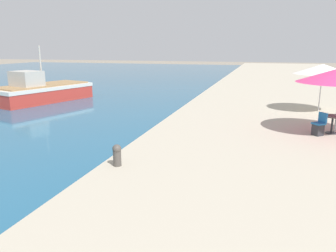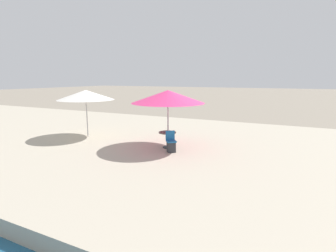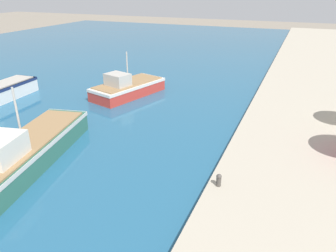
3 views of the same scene
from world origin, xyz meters
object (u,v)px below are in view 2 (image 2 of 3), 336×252
cafe_umbrella_white (86,95)px  cafe_table (167,136)px  cafe_umbrella_pink (168,97)px  cafe_chair_left (171,145)px

cafe_umbrella_white → cafe_table: bearing=-92.2°
cafe_umbrella_pink → cafe_umbrella_white: cafe_umbrella_pink is taller
cafe_umbrella_white → cafe_chair_left: 5.85m
cafe_umbrella_white → cafe_table: size_ratio=3.78×
cafe_table → cafe_chair_left: (-0.56, -0.46, -0.21)m
cafe_umbrella_white → cafe_chair_left: bearing=-97.9°
cafe_umbrella_pink → cafe_table: bearing=-167.6°
cafe_umbrella_pink → cafe_chair_left: (-0.69, -0.48, -2.03)m
cafe_umbrella_white → cafe_umbrella_pink: bearing=-90.8°
cafe_table → cafe_chair_left: size_ratio=0.88×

